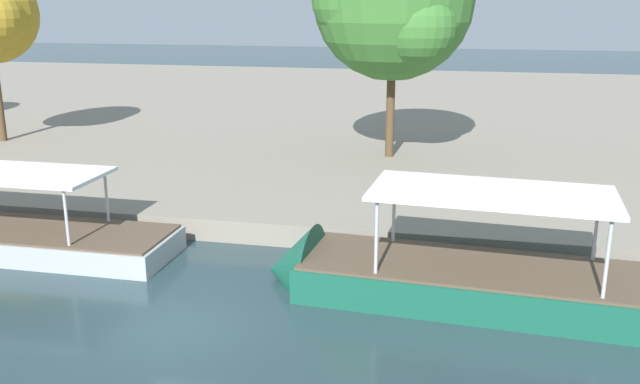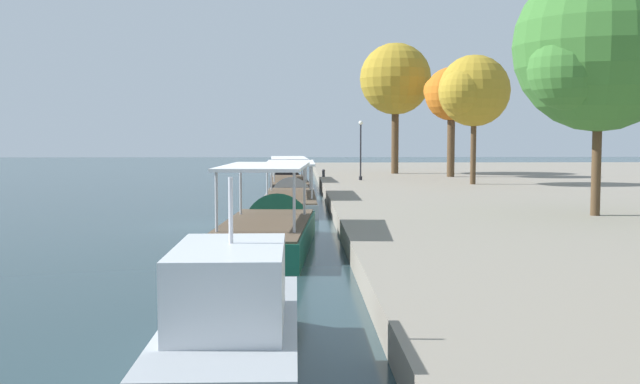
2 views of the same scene
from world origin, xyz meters
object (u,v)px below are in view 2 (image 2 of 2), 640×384
object	(u,v)px
lamp_post	(361,148)
tree_1	(397,79)
tour_boat_1	(291,202)
tour_boat_2	(268,236)
tree_2	(449,94)
mooring_bollard_0	(324,173)
tour_boat_0	(288,186)
motor_yacht_3	(235,332)
tree_0	(471,92)
tree_3	(592,48)

from	to	relation	value
lamp_post	tree_1	bearing A→B (deg)	157.43
tour_boat_1	tour_boat_2	world-z (taller)	tour_boat_2
tree_2	mooring_bollard_0	bearing A→B (deg)	-89.90
lamp_post	tree_2	world-z (taller)	tree_2
tour_boat_0	mooring_bollard_0	xyz separation A→B (m)	(-2.80, 2.94, 0.90)
motor_yacht_3	tree_0	size ratio (longest dim) A/B	0.91
mooring_bollard_0	tree_3	world-z (taller)	tree_3
tree_0	tour_boat_0	bearing A→B (deg)	-118.38
tour_boat_2	tree_2	size ratio (longest dim) A/B	1.29
mooring_bollard_0	tree_1	size ratio (longest dim) A/B	0.05
tour_boat_0	motor_yacht_3	distance (m)	47.53
tour_boat_0	tour_boat_1	size ratio (longest dim) A/B	1.08
mooring_bollard_0	tree_2	bearing A→B (deg)	90.10
tree_1	tree_3	size ratio (longest dim) A/B	1.06
tour_boat_0	tour_boat_2	distance (m)	31.57
tour_boat_0	lamp_post	size ratio (longest dim) A/B	3.07
tour_boat_0	mooring_bollard_0	size ratio (longest dim) A/B	21.85
tour_boat_0	tour_boat_1	xyz separation A→B (m)	(15.43, 0.33, 0.06)
tree_1	tree_2	bearing A→B (deg)	35.93
tree_1	tree_3	distance (m)	36.30
mooring_bollard_0	tree_2	size ratio (longest dim) A/B	0.07
tour_boat_0	mooring_bollard_0	world-z (taller)	tour_boat_0
tree_3	tour_boat_0	bearing A→B (deg)	-153.93
tour_boat_2	tree_3	distance (m)	16.50
tour_boat_0	mooring_bollard_0	bearing A→B (deg)	-48.78
tree_0	tree_1	bearing A→B (deg)	-167.45
tour_boat_0	tree_2	distance (m)	15.78
lamp_post	tree_1	world-z (taller)	tree_1
tree_1	tree_2	distance (m)	6.58
mooring_bollard_0	lamp_post	distance (m)	5.86
tree_2	lamp_post	bearing A→B (deg)	-59.06
tour_boat_2	tree_1	size ratio (longest dim) A/B	1.00
tour_boat_1	tree_3	xyz separation A→B (m)	(12.64, 13.40, 7.88)
tour_boat_2	motor_yacht_3	size ratio (longest dim) A/B	1.42
mooring_bollard_0	tree_3	bearing A→B (deg)	19.27
tour_boat_0	tree_3	xyz separation A→B (m)	(28.08, 13.73, 7.94)
tree_0	tree_2	distance (m)	9.95
tour_boat_0	tour_boat_2	xyz separation A→B (m)	(31.56, -0.39, 0.14)
tour_boat_1	tree_0	xyz separation A→B (m)	(-8.32, 12.84, 7.12)
lamp_post	tree_2	size ratio (longest dim) A/B	0.50
tour_boat_2	tree_1	world-z (taller)	tree_1
mooring_bollard_0	tree_0	distance (m)	15.57
tour_boat_0	tree_1	world-z (taller)	tree_1
tour_boat_1	tree_2	world-z (taller)	tree_2
tree_1	mooring_bollard_0	bearing A→B (deg)	-52.95
lamp_post	mooring_bollard_0	bearing A→B (deg)	-149.44
lamp_post	tour_boat_2	bearing A→B (deg)	-11.60
tour_boat_2	mooring_bollard_0	xyz separation A→B (m)	(-34.36, 3.33, 0.75)
tour_boat_0	tree_0	distance (m)	16.60
motor_yacht_3	mooring_bollard_0	bearing A→B (deg)	-3.96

